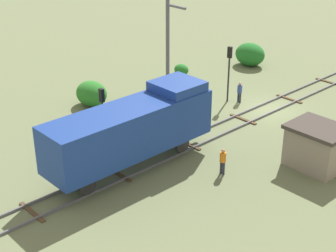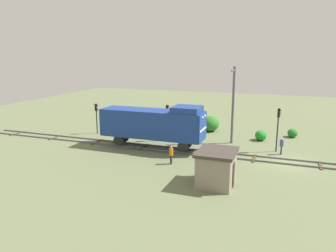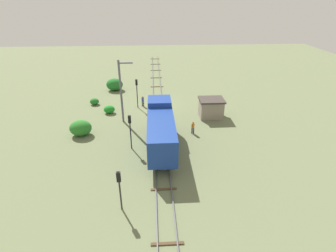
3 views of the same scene
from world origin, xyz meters
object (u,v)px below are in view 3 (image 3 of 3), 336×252
object	(u,v)px
traffic_signal_far	(119,184)
worker_near_track	(143,100)
catenary_mast	(121,91)
worker_by_signal	(193,126)
traffic_signal_near	(137,88)
traffic_signal_mid	(130,126)
relay_hut	(211,108)
locomotive	(161,127)

from	to	relation	value
traffic_signal_far	worker_near_track	size ratio (longest dim) A/B	2.25
traffic_signal_far	catenary_mast	bearing A→B (deg)	-85.42
traffic_signal_far	worker_by_signal	distance (m)	15.03
traffic_signal_near	catenary_mast	xyz separation A→B (m)	(1.74, 4.92, 1.41)
traffic_signal_mid	relay_hut	size ratio (longest dim) A/B	1.20
traffic_signal_near	relay_hut	size ratio (longest dim) A/B	1.30
locomotive	worker_by_signal	world-z (taller)	locomotive
traffic_signal_near	worker_by_signal	size ratio (longest dim) A/B	2.68
locomotive	traffic_signal_far	size ratio (longest dim) A/B	3.03
worker_by_signal	catenary_mast	size ratio (longest dim) A/B	0.20
traffic_signal_near	worker_by_signal	world-z (taller)	traffic_signal_near
traffic_signal_mid	worker_by_signal	bearing A→B (deg)	-157.30
locomotive	traffic_signal_far	bearing A→B (deg)	68.82
traffic_signal_mid	worker_by_signal	xyz separation A→B (m)	(-7.60, -3.18, -1.93)
locomotive	catenary_mast	bearing A→B (deg)	-56.52
traffic_signal_mid	traffic_signal_near	bearing A→B (deg)	-90.95
traffic_signal_far	worker_by_signal	size ratio (longest dim) A/B	2.25
worker_by_signal	relay_hut	distance (m)	5.92
locomotive	traffic_signal_mid	world-z (taller)	locomotive
locomotive	worker_near_track	distance (m)	13.24
catenary_mast	traffic_signal_mid	bearing A→B (deg)	102.09
locomotive	catenary_mast	size ratio (longest dim) A/B	1.35
traffic_signal_near	traffic_signal_far	xyz separation A→B (m)	(0.40, 21.68, -0.47)
worker_by_signal	relay_hut	world-z (taller)	relay_hut
catenary_mast	worker_near_track	bearing A→B (deg)	-115.12
locomotive	traffic_signal_far	xyz separation A→B (m)	(3.60, 9.29, -0.10)
traffic_signal_far	worker_near_track	world-z (taller)	traffic_signal_far
traffic_signal_mid	catenary_mast	bearing A→B (deg)	-77.91
locomotive	worker_by_signal	distance (m)	5.72
traffic_signal_far	relay_hut	xyz separation A→B (m)	(-11.10, -17.64, -1.28)
worker_near_track	catenary_mast	world-z (taller)	catenary_mast
traffic_signal_near	catenary_mast	bearing A→B (deg)	70.50
worker_near_track	traffic_signal_mid	bearing A→B (deg)	-4.79
catenary_mast	traffic_signal_near	bearing A→B (deg)	-109.50
traffic_signal_near	relay_hut	distance (m)	11.57
locomotive	catenary_mast	xyz separation A→B (m)	(4.94, -7.47, 1.78)
traffic_signal_far	locomotive	bearing A→B (deg)	-111.18
traffic_signal_near	traffic_signal_mid	distance (m)	12.13
traffic_signal_mid	worker_near_track	distance (m)	12.81
traffic_signal_near	traffic_signal_far	size ratio (longest dim) A/B	1.19
locomotive	traffic_signal_near	world-z (taller)	locomotive
locomotive	worker_near_track	bearing A→B (deg)	-79.46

